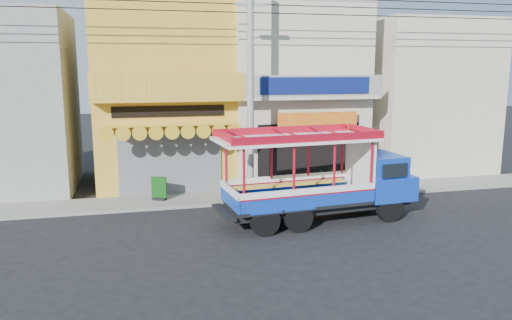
{
  "coord_description": "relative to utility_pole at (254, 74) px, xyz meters",
  "views": [
    {
      "loc": [
        -5.35,
        -15.43,
        5.32
      ],
      "look_at": [
        -0.98,
        2.5,
        1.86
      ],
      "focal_mm": 35.0,
      "sensor_mm": 36.0,
      "label": 1
    }
  ],
  "objects": [
    {
      "name": "songthaew_truck",
      "position": [
        2.07,
        -2.84,
        -3.47
      ],
      "size": [
        7.11,
        2.88,
        3.24
      ],
      "color": "black",
      "rests_on": "ground"
    },
    {
      "name": "party_pilaster",
      "position": [
        -0.15,
        1.55,
        -1.03
      ],
      "size": [
        0.35,
        0.3,
        8.0
      ],
      "primitive_type": "cube",
      "color": "beige",
      "rests_on": "ground"
    },
    {
      "name": "potted_plant_a",
      "position": [
        3.48,
        1.14,
        -4.41
      ],
      "size": [
        1.17,
        1.18,
        0.99
      ],
      "primitive_type": "imported",
      "rotation": [
        0.0,
        0.0,
        0.87
      ],
      "color": "#1E5D1A",
      "rests_on": "sidewalk"
    },
    {
      "name": "filler_building_right",
      "position": [
        9.85,
        4.7,
        -1.23
      ],
      "size": [
        6.0,
        6.0,
        7.6
      ],
      "primitive_type": "cube",
      "color": "beige",
      "rests_on": "ground"
    },
    {
      "name": "ground",
      "position": [
        0.85,
        -3.3,
        -5.03
      ],
      "size": [
        90.0,
        90.0,
        0.0
      ],
      "primitive_type": "plane",
      "color": "black",
      "rests_on": "ground"
    },
    {
      "name": "potted_plant_b",
      "position": [
        5.16,
        0.24,
        -4.35
      ],
      "size": [
        0.78,
        0.79,
        1.12
      ],
      "primitive_type": "imported",
      "rotation": [
        0.0,
        0.0,
        2.31
      ],
      "color": "#1E5D1A",
      "rests_on": "sidewalk"
    },
    {
      "name": "shophouse_left",
      "position": [
        -3.15,
        4.66,
        -0.92
      ],
      "size": [
        6.0,
        7.5,
        8.24
      ],
      "color": "gold",
      "rests_on": "ground"
    },
    {
      "name": "shophouse_right",
      "position": [
        2.85,
        4.66,
        -0.93
      ],
      "size": [
        6.0,
        6.75,
        8.24
      ],
      "color": "beige",
      "rests_on": "ground"
    },
    {
      "name": "green_sign",
      "position": [
        -3.69,
        0.78,
        -4.52
      ],
      "size": [
        0.59,
        0.46,
        0.94
      ],
      "color": "black",
      "rests_on": "sidewalk"
    },
    {
      "name": "sidewalk",
      "position": [
        0.85,
        0.7,
        -4.97
      ],
      "size": [
        30.0,
        2.0,
        0.12
      ],
      "primitive_type": "cube",
      "color": "slate",
      "rests_on": "ground"
    },
    {
      "name": "utility_pole",
      "position": [
        0.0,
        0.0,
        0.0
      ],
      "size": [
        28.0,
        0.26,
        9.0
      ],
      "color": "gray",
      "rests_on": "ground"
    }
  ]
}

